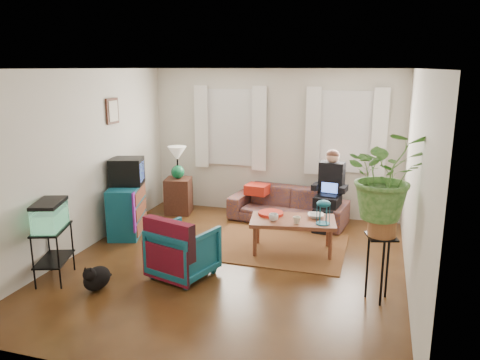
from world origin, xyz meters
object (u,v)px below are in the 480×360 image
(sofa, at_px, (288,200))
(side_table, at_px, (179,196))
(coffee_table, at_px, (292,235))
(dresser, at_px, (127,210))
(aquarium_stand, at_px, (54,254))
(armchair, at_px, (183,249))
(plant_stand, at_px, (379,268))

(sofa, distance_m, side_table, 2.02)
(sofa, xyz_separation_m, coffee_table, (0.33, -1.33, -0.14))
(dresser, distance_m, coffee_table, 2.69)
(sofa, xyz_separation_m, aquarium_stand, (-2.37, -3.10, -0.05))
(side_table, bearing_deg, armchair, -64.47)
(coffee_table, xyz_separation_m, plant_stand, (1.21, -1.15, 0.14))
(sofa, distance_m, plant_stand, 2.92)
(dresser, distance_m, armchair, 1.91)
(dresser, relative_size, coffee_table, 0.74)
(armchair, height_order, coffee_table, armchair)
(armchair, relative_size, coffee_table, 0.61)
(side_table, xyz_separation_m, armchair, (1.16, -2.43, 0.04))
(aquarium_stand, relative_size, coffee_table, 0.57)
(side_table, distance_m, armchair, 2.69)
(coffee_table, height_order, plant_stand, plant_stand)
(dresser, xyz_separation_m, plant_stand, (3.90, -1.14, -0.01))
(dresser, xyz_separation_m, coffee_table, (2.69, 0.01, -0.15))
(dresser, distance_m, aquarium_stand, 1.76)
(side_table, bearing_deg, dresser, -105.28)
(side_table, relative_size, armchair, 0.90)
(sofa, relative_size, coffee_table, 1.66)
(dresser, bearing_deg, armchair, -55.85)
(side_table, bearing_deg, plant_stand, -33.86)
(aquarium_stand, relative_size, armchair, 0.93)
(side_table, distance_m, dresser, 1.29)
(dresser, xyz_separation_m, armchair, (1.50, -1.18, -0.03))
(sofa, bearing_deg, side_table, -169.55)
(sofa, bearing_deg, plant_stand, -50.37)
(side_table, relative_size, aquarium_stand, 0.96)
(armchair, distance_m, coffee_table, 1.68)
(side_table, height_order, plant_stand, plant_stand)
(sofa, bearing_deg, coffee_table, -68.24)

